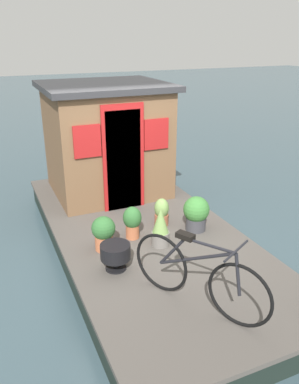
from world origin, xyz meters
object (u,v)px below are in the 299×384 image
at_px(potted_plant_sage, 104,232).
at_px(potted_plant_lavender, 196,213).
at_px(charcoal_grill, 115,252).
at_px(potted_plant_ivy, 162,212).
at_px(houseboat_cabin, 107,139).
at_px(bicycle, 198,275).
at_px(potted_plant_geranium, 161,227).
at_px(potted_plant_thyme, 132,221).

xyz_separation_m(potted_plant_sage, potted_plant_lavender, (0.01, -1.47, 0.02)).
xyz_separation_m(potted_plant_sage, charcoal_grill, (-0.53, 0.01, -0.03)).
relative_size(potted_plant_ivy, charcoal_grill, 1.16).
bearing_deg(potted_plant_ivy, potted_plant_sage, 108.81).
xyz_separation_m(houseboat_cabin, potted_plant_ivy, (-1.74, -0.31, -0.80)).
relative_size(houseboat_cabin, potted_plant_sage, 4.39).
height_order(bicycle, potted_plant_ivy, bicycle).
bearing_deg(bicycle, potted_plant_ivy, -14.03).
height_order(potted_plant_ivy, potted_plant_lavender, potted_plant_lavender).
height_order(bicycle, potted_plant_sage, bicycle).
bearing_deg(bicycle, houseboat_cabin, -2.73).
bearing_deg(potted_plant_lavender, potted_plant_geranium, 106.51).
bearing_deg(charcoal_grill, potted_plant_geranium, -67.26).
xyz_separation_m(houseboat_cabin, bicycle, (-3.68, 0.18, -0.62)).
bearing_deg(potted_plant_lavender, potted_plant_thyme, 81.25).
relative_size(bicycle, potted_plant_thyme, 3.06).
bearing_deg(potted_plant_ivy, potted_plant_thyme, 109.64).
relative_size(houseboat_cabin, potted_plant_ivy, 4.87).
relative_size(bicycle, potted_plant_ivy, 3.38).
bearing_deg(charcoal_grill, bicycle, -150.77).
bearing_deg(bicycle, potted_plant_lavender, -29.61).
distance_m(potted_plant_ivy, potted_plant_thyme, 0.61).
bearing_deg(potted_plant_sage, potted_plant_thyme, -72.17).
bearing_deg(potted_plant_sage, bicycle, -160.01).
bearing_deg(potted_plant_sage, charcoal_grill, 178.76).
xyz_separation_m(houseboat_cabin, potted_plant_lavender, (-2.10, -0.72, -0.73)).
bearing_deg(charcoal_grill, houseboat_cabin, -16.10).
relative_size(bicycle, charcoal_grill, 3.91).
xyz_separation_m(potted_plant_ivy, potted_plant_thyme, (-0.20, 0.57, 0.05)).
bearing_deg(potted_plant_lavender, houseboat_cabin, 19.03).
bearing_deg(potted_plant_lavender, charcoal_grill, 109.87).
xyz_separation_m(bicycle, charcoal_grill, (1.05, 0.59, -0.16)).
relative_size(bicycle, potted_plant_lavender, 2.79).
relative_size(potted_plant_sage, potted_plant_ivy, 1.11).
xyz_separation_m(potted_plant_lavender, charcoal_grill, (-0.54, 1.48, -0.05)).
height_order(bicycle, charcoal_grill, bicycle).
height_order(potted_plant_ivy, potted_plant_thyme, potted_plant_thyme).
distance_m(bicycle, potted_plant_thyme, 1.74).
distance_m(potted_plant_ivy, charcoal_grill, 1.39).
bearing_deg(potted_plant_thyme, potted_plant_sage, 107.83).
distance_m(potted_plant_geranium, charcoal_grill, 0.85).
bearing_deg(potted_plant_geranium, potted_plant_thyme, 38.78).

